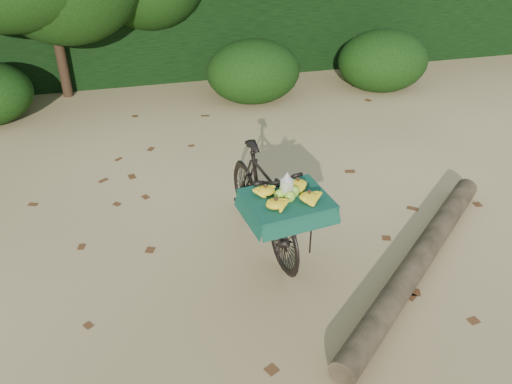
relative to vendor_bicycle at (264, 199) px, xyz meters
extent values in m
plane|color=tan|center=(-0.61, -0.06, -0.58)|extent=(80.00, 80.00, 0.00)
imported|color=black|center=(0.00, 0.02, -0.01)|extent=(0.80, 1.93, 1.12)
cube|color=black|center=(0.08, -0.57, 0.34)|extent=(0.47, 0.55, 0.03)
cube|color=#12452E|center=(0.08, -0.57, 0.36)|extent=(0.90, 0.79, 0.01)
ellipsoid|color=#84AF2A|center=(0.16, -0.56, 0.42)|extent=(0.11, 0.09, 0.12)
ellipsoid|color=#84AF2A|center=(0.07, -0.51, 0.42)|extent=(0.11, 0.09, 0.12)
ellipsoid|color=#84AF2A|center=(0.01, -0.58, 0.42)|extent=(0.11, 0.09, 0.12)
ellipsoid|color=#84AF2A|center=(0.09, -0.64, 0.42)|extent=(0.11, 0.09, 0.12)
cylinder|color=#EAE5C6|center=(0.08, -0.56, 0.47)|extent=(0.13, 0.13, 0.17)
cylinder|color=brown|center=(1.47, -0.88, -0.45)|extent=(2.84, 2.60, 0.26)
cube|color=black|center=(-0.61, 6.24, 0.32)|extent=(26.00, 1.80, 1.80)
camera|label=1|loc=(-1.26, -4.83, 3.22)|focal=38.00mm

